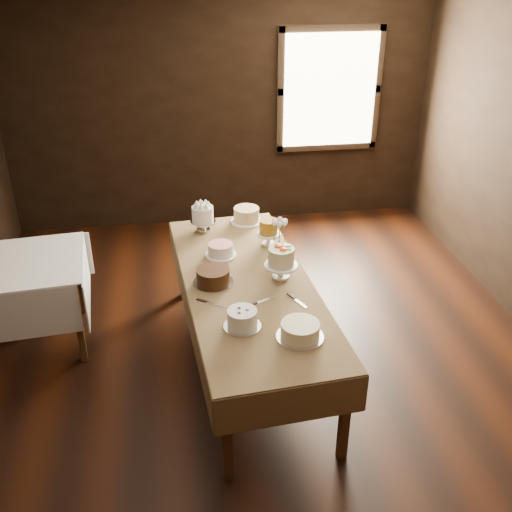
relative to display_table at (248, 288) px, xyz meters
The scene contains 20 objects.
floor 0.73m from the display_table, 48.00° to the right, with size 5.00×6.00×0.01m, color black.
ceiling 2.08m from the display_table, 48.00° to the right, with size 5.00×6.00×0.01m, color beige.
wall_back 2.99m from the display_table, 88.40° to the left, with size 5.00×0.02×2.80m, color black.
window 3.29m from the display_table, 64.14° to the left, with size 1.10×0.05×1.30m, color #FFEABF.
display_table is the anchor object (origin of this frame).
side_table 1.89m from the display_table, 162.49° to the left, with size 1.03×1.03×0.80m.
cake_meringue 1.04m from the display_table, 105.91° to the left, with size 0.24×0.24×0.25m.
cake_speckled 1.14m from the display_table, 82.71° to the left, with size 0.34×0.34×0.14m.
cake_lattice 0.52m from the display_table, 109.44° to the left, with size 0.30×0.30×0.10m.
cake_caramel 0.70m from the display_table, 66.53° to the left, with size 0.21×0.21×0.25m.
cake_chocolate 0.30m from the display_table, behind, with size 0.33×0.33×0.12m.
cake_flowers 0.32m from the display_table, ahead, with size 0.27×0.27×0.27m.
cake_swirl 0.62m from the display_table, 101.69° to the right, with size 0.28×0.28×0.14m.
cake_cream 0.82m from the display_table, 72.29° to the right, with size 0.36×0.36×0.11m.
cake_server_a 0.30m from the display_table, 72.06° to the right, with size 0.24×0.03×0.01m, color silver.
cake_server_b 0.51m from the display_table, 46.75° to the right, with size 0.24×0.03×0.01m, color silver.
cake_server_c 0.37m from the display_table, 109.00° to the left, with size 0.24×0.03×0.01m, color silver.
cake_server_e 0.40m from the display_table, 134.16° to the right, with size 0.24×0.03×0.01m, color silver.
flower_vase 0.51m from the display_table, 49.62° to the left, with size 0.14×0.14×0.15m, color #2D2823.
flower_bouquet 0.59m from the display_table, 49.62° to the left, with size 0.14×0.14×0.20m, color white, non-canonical shape.
Camera 1 is at (-0.62, -3.83, 3.16)m, focal length 41.01 mm.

